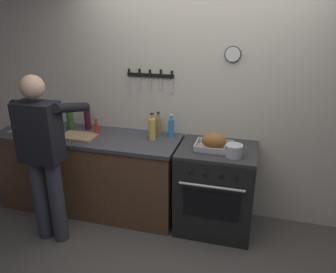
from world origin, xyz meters
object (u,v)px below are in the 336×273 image
object	(u,v)px
stove	(215,189)
bottle_hot_sauce	(97,128)
cutting_board	(79,136)
bottle_olive_oil	(70,120)
person_cook	(43,151)
bottle_vinegar	(158,125)
bottle_dish_soap	(171,128)
bottle_wine_red	(87,118)
saucepan	(234,151)
bottle_cooking_oil	(152,129)
roasting_pan	(214,142)

from	to	relation	value
stove	bottle_hot_sauce	bearing A→B (deg)	178.50
cutting_board	bottle_olive_oil	distance (m)	0.28
person_cook	bottle_vinegar	xyz separation A→B (m)	(0.87, 0.80, 0.06)
stove	bottle_olive_oil	xyz separation A→B (m)	(-1.66, 0.09, 0.57)
bottle_olive_oil	bottle_hot_sauce	size ratio (longest dim) A/B	1.54
bottle_dish_soap	bottle_olive_oil	size ratio (longest dim) A/B	0.90
person_cook	bottle_olive_oil	bearing A→B (deg)	12.72
person_cook	bottle_wine_red	distance (m)	0.78
stove	bottle_hot_sauce	distance (m)	1.41
bottle_olive_oil	bottle_hot_sauce	xyz separation A→B (m)	(0.35, -0.05, -0.04)
bottle_olive_oil	saucepan	bearing A→B (deg)	-7.31
stove	saucepan	xyz separation A→B (m)	(0.16, -0.15, 0.51)
cutting_board	bottle_vinegar	world-z (taller)	bottle_vinegar
stove	bottle_cooking_oil	distance (m)	0.90
stove	bottle_dish_soap	distance (m)	0.78
person_cook	bottle_hot_sauce	distance (m)	0.67
roasting_pan	bottle_olive_oil	distance (m)	1.63
bottle_cooking_oil	bottle_hot_sauce	size ratio (longest dim) A/B	1.59
roasting_pan	cutting_board	distance (m)	1.43
bottle_wine_red	bottle_hot_sauce	world-z (taller)	bottle_wine_red
person_cook	saucepan	bearing A→B (deg)	-72.20
cutting_board	bottle_dish_soap	size ratio (longest dim) A/B	1.44
roasting_pan	bottle_vinegar	size ratio (longest dim) A/B	1.37
bottle_cooking_oil	roasting_pan	bearing A→B (deg)	-8.45
cutting_board	bottle_hot_sauce	xyz separation A→B (m)	(0.16, 0.12, 0.06)
saucepan	bottle_wine_red	world-z (taller)	bottle_wine_red
bottle_vinegar	bottle_hot_sauce	xyz separation A→B (m)	(-0.64, -0.17, -0.03)
person_cook	cutting_board	bearing A→B (deg)	-5.00
roasting_pan	bottle_hot_sauce	bearing A→B (deg)	176.74
person_cook	bottle_dish_soap	distance (m)	1.29
stove	bottle_olive_oil	distance (m)	1.76
bottle_vinegar	bottle_wine_red	distance (m)	0.82
bottle_vinegar	bottle_cooking_oil	world-z (taller)	bottle_cooking_oil
saucepan	bottle_olive_oil	bearing A→B (deg)	172.69
saucepan	cutting_board	bearing A→B (deg)	177.80
roasting_pan	bottle_olive_oil	world-z (taller)	bottle_olive_oil
person_cook	saucepan	xyz separation A→B (m)	(1.71, 0.45, 0.01)
person_cook	bottle_hot_sauce	size ratio (longest dim) A/B	9.19
cutting_board	bottle_cooking_oil	world-z (taller)	bottle_cooking_oil
stove	cutting_board	distance (m)	1.54
cutting_board	bottle_wine_red	bearing A→B (deg)	94.95
stove	bottle_olive_oil	world-z (taller)	bottle_olive_oil
bottle_dish_soap	bottle_wine_red	size ratio (longest dim) A/B	0.85
person_cook	bottle_olive_oil	distance (m)	0.70
person_cook	bottle_dish_soap	bearing A→B (deg)	-49.62
cutting_board	bottle_cooking_oil	distance (m)	0.80
person_cook	roasting_pan	xyz separation A→B (m)	(1.50, 0.56, 0.02)
bottle_vinegar	bottle_cooking_oil	xyz separation A→B (m)	(-0.02, -0.15, 0.01)
saucepan	bottle_cooking_oil	world-z (taller)	bottle_cooking_oil
bottle_vinegar	bottle_dish_soap	world-z (taller)	bottle_vinegar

